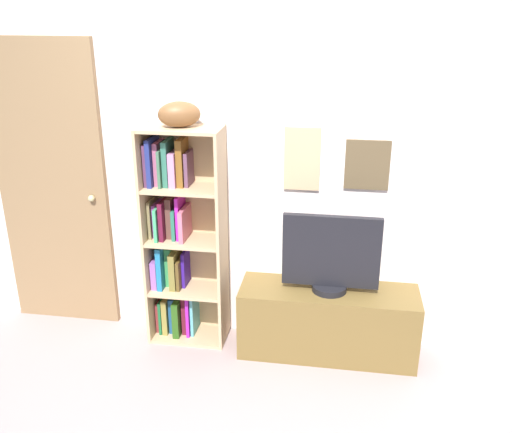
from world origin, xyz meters
The scene contains 6 objects.
back_wall centered at (0.00, 1.13, 1.30)m, with size 4.80×0.08×2.59m.
bookshelf centered at (-0.53, 0.99, 0.71)m, with size 0.51×0.28×1.47m.
football centered at (-0.48, 0.96, 1.54)m, with size 0.26×0.16×0.16m, color brown.
tv_stand centered at (0.47, 0.91, 0.23)m, with size 1.14×0.37×0.46m.
television centered at (0.47, 0.91, 0.70)m, with size 0.60×0.22×0.51m.
door centered at (-1.42, 1.08, 0.99)m, with size 0.76×0.09×1.98m.
Camera 1 is at (0.50, -2.24, 2.15)m, focal length 38.88 mm.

